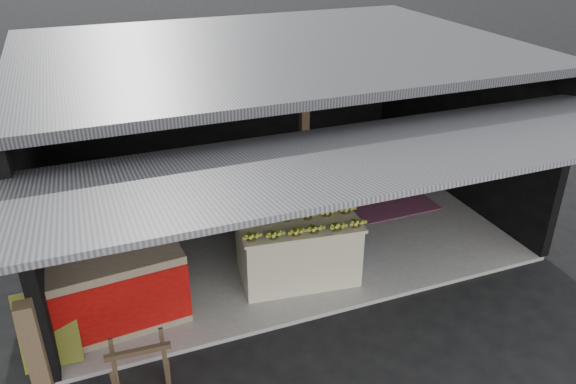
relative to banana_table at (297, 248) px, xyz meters
name	(u,v)px	position (x,y,z in m)	size (l,w,h in m)	color
ground	(337,314)	(0.19, -0.93, -0.52)	(80.00, 80.00, 0.00)	black
concrete_slab	(273,223)	(0.19, 1.57, -0.49)	(7.00, 5.00, 0.06)	gray
shophouse	(264,100)	(0.19, 1.89, 1.58)	(7.40, 7.29, 3.02)	black
banana_table	(297,248)	(0.00, 0.00, 0.00)	(1.78, 1.22, 0.92)	beige
banana_pile	(298,214)	(0.00, 0.00, 0.55)	(1.54, 0.93, 0.18)	gold
white_crate	(274,213)	(0.04, 1.05, 0.01)	(0.88, 0.61, 0.95)	white
neighbor_stall	(112,288)	(-2.54, -0.12, 0.08)	(1.82, 0.93, 1.81)	#998466
green_signboard	(48,329)	(-3.29, -0.57, 0.02)	(0.64, 0.04, 0.96)	black
sawhorse	(140,367)	(-2.39, -1.41, -0.11)	(0.69, 0.61, 0.65)	brown
water_barrel	(348,241)	(0.91, 0.21, -0.21)	(0.34, 0.34, 0.50)	#0D1B91
plastic_chair	(394,165)	(2.64, 1.81, 0.09)	(0.47, 0.47, 0.94)	#0A0A39
magenta_rug	(391,203)	(2.39, 1.42, -0.46)	(1.50, 1.00, 0.01)	#71194D
picture_frames	(220,78)	(0.02, 3.97, 1.41)	(1.62, 0.04, 0.46)	black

